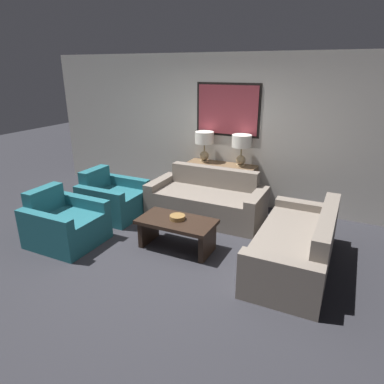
% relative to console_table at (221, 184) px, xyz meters
% --- Properties ---
extents(ground_plane, '(20.00, 20.00, 0.00)m').
position_rel_console_table_xyz_m(ground_plane, '(0.00, -2.18, -0.39)').
color(ground_plane, '#28282D').
extents(back_wall, '(7.60, 0.12, 2.65)m').
position_rel_console_table_xyz_m(back_wall, '(0.00, 0.26, 0.95)').
color(back_wall, beige).
rests_on(back_wall, ground_plane).
extents(console_table, '(1.26, 0.36, 0.77)m').
position_rel_console_table_xyz_m(console_table, '(0.00, 0.00, 0.00)').
color(console_table, brown).
rests_on(console_table, ground_plane).
extents(table_lamp_left, '(0.34, 0.34, 0.55)m').
position_rel_console_table_xyz_m(table_lamp_left, '(-0.35, 0.00, 0.77)').
color(table_lamp_left, tan).
rests_on(table_lamp_left, console_table).
extents(table_lamp_right, '(0.34, 0.34, 0.55)m').
position_rel_console_table_xyz_m(table_lamp_right, '(0.35, 0.00, 0.77)').
color(table_lamp_right, tan).
rests_on(table_lamp_right, console_table).
extents(couch_by_back_wall, '(1.91, 0.87, 0.80)m').
position_rel_console_table_xyz_m(couch_by_back_wall, '(0.00, -0.67, -0.10)').
color(couch_by_back_wall, slate).
rests_on(couch_by_back_wall, ground_plane).
extents(couch_by_side, '(0.87, 1.91, 0.80)m').
position_rel_console_table_xyz_m(couch_by_side, '(1.64, -1.60, -0.10)').
color(couch_by_side, slate).
rests_on(couch_by_side, ground_plane).
extents(coffee_table, '(1.06, 0.57, 0.43)m').
position_rel_console_table_xyz_m(coffee_table, '(0.06, -1.84, -0.07)').
color(coffee_table, black).
rests_on(coffee_table, ground_plane).
extents(decorative_bowl, '(0.21, 0.21, 0.06)m').
position_rel_console_table_xyz_m(decorative_bowl, '(0.06, -1.82, 0.08)').
color(decorative_bowl, olive).
rests_on(decorative_bowl, coffee_table).
extents(armchair_near_back_wall, '(0.93, 0.87, 0.79)m').
position_rel_console_table_xyz_m(armchair_near_back_wall, '(-1.48, -1.30, -0.11)').
color(armchair_near_back_wall, '#1E5B66').
rests_on(armchair_near_back_wall, ground_plane).
extents(armchair_near_camera, '(0.93, 0.87, 0.79)m').
position_rel_console_table_xyz_m(armchair_near_camera, '(-1.48, -2.38, -0.11)').
color(armchair_near_camera, '#1E5B66').
rests_on(armchair_near_camera, ground_plane).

